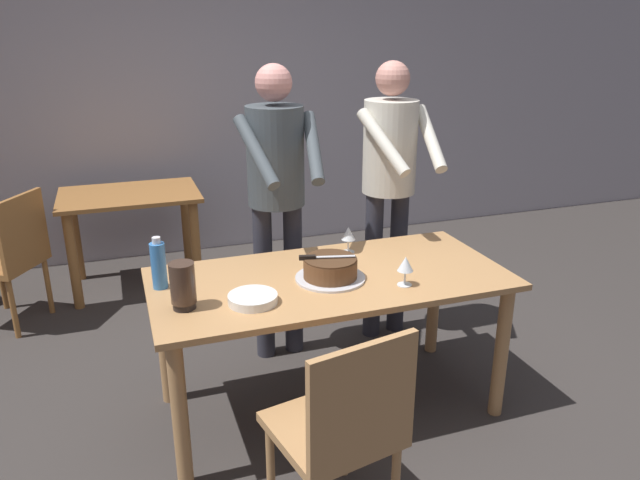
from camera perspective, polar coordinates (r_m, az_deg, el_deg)
The scene contains 15 objects.
ground_plane at distance 3.30m, azimuth 0.90°, elevation -15.48°, with size 14.00×14.00×0.00m, color #383330.
back_wall at distance 5.32m, azimuth -9.26°, elevation 13.52°, with size 10.00×0.12×2.70m, color #ADA8B2.
main_dining_table at distance 2.98m, azimuth 0.96°, elevation -5.34°, with size 1.74×0.83×0.75m.
cake_on_platter at distance 2.88m, azimuth 0.99°, elevation -2.80°, with size 0.34×0.34×0.11m.
cake_knife at distance 2.85m, azimuth -0.44°, elevation -1.65°, with size 0.27×0.09×0.02m.
plate_stack at distance 2.67m, azimuth -6.42°, elevation -5.57°, with size 0.22×0.22×0.04m.
wine_glass_near at distance 3.20m, azimuth 2.72°, elevation 0.55°, with size 0.08×0.08×0.14m.
wine_glass_far at distance 2.82m, azimuth 8.14°, elevation -2.36°, with size 0.08×0.08×0.14m.
water_bottle at distance 2.86m, azimuth -15.11°, elevation -2.29°, with size 0.07×0.07×0.25m.
hurricane_lamp at distance 2.63m, azimuth -12.92°, elevation -4.24°, with size 0.11×0.11×0.21m.
person_cutting_cake at distance 3.37m, azimuth -4.15°, elevation 5.44°, with size 0.47×0.56×1.72m.
person_standing_beside at distance 3.64m, azimuth 6.66°, elevation 6.44°, with size 0.47×0.56×1.72m.
chair_near_side at distance 2.35m, azimuth 2.16°, elevation -17.29°, with size 0.52×0.52×0.90m.
background_table at distance 4.70m, azimuth -17.53°, elevation 2.39°, with size 1.00×0.70×0.74m.
background_chair_0 at distance 4.40m, azimuth -27.42°, elevation -1.31°, with size 0.60×0.60×0.90m.
Camera 1 is at (-0.94, -2.53, 1.91)m, focal length 33.62 mm.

